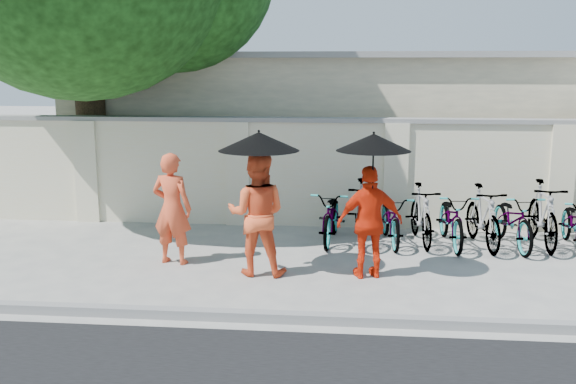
{
  "coord_description": "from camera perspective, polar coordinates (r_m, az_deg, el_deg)",
  "views": [
    {
      "loc": [
        1.11,
        -8.93,
        3.01
      ],
      "look_at": [
        0.18,
        0.84,
        1.1
      ],
      "focal_mm": 40.0,
      "sensor_mm": 36.0,
      "label": 1
    }
  ],
  "objects": [
    {
      "name": "bike_3",
      "position": [
        11.31,
        11.74,
        -1.98
      ],
      "size": [
        0.63,
        1.74,
        1.03
      ],
      "primitive_type": "imported",
      "rotation": [
        0.0,
        0.0,
        0.09
      ],
      "color": "gray",
      "rests_on": "ground"
    },
    {
      "name": "monk_center",
      "position": [
        9.38,
        -2.79,
        -1.98
      ],
      "size": [
        0.9,
        0.71,
        1.81
      ],
      "primitive_type": "imported",
      "rotation": [
        0.0,
        0.0,
        3.11
      ],
      "color": "#F15729",
      "rests_on": "ground"
    },
    {
      "name": "bike_7",
      "position": [
        11.73,
        21.7,
        -1.86
      ],
      "size": [
        0.58,
        1.87,
        1.11
      ],
      "primitive_type": "imported",
      "rotation": [
        0.0,
        0.0,
        -0.03
      ],
      "color": "gray",
      "rests_on": "ground"
    },
    {
      "name": "bike_0",
      "position": [
        11.21,
        3.95,
        -2.12
      ],
      "size": [
        0.77,
        1.83,
        0.94
      ],
      "primitive_type": "imported",
      "rotation": [
        0.0,
        0.0,
        -0.09
      ],
      "color": "gray",
      "rests_on": "ground"
    },
    {
      "name": "monk_right",
      "position": [
        9.31,
        7.29,
        -2.68
      ],
      "size": [
        1.03,
        0.63,
        1.64
      ],
      "primitive_type": "imported",
      "rotation": [
        0.0,
        0.0,
        3.39
      ],
      "color": "red",
      "rests_on": "ground"
    },
    {
      "name": "monk_left",
      "position": [
        10.05,
        -10.27,
        -1.46
      ],
      "size": [
        0.7,
        0.53,
        1.74
      ],
      "primitive_type": "imported",
      "rotation": [
        0.0,
        0.0,
        2.94
      ],
      "color": "#E44C28",
      "rests_on": "ground"
    },
    {
      "name": "bike_1",
      "position": [
        11.23,
        6.56,
        -1.76
      ],
      "size": [
        0.59,
        1.82,
        1.08
      ],
      "primitive_type": "imported",
      "rotation": [
        0.0,
        0.0,
        0.04
      ],
      "color": "gray",
      "rests_on": "ground"
    },
    {
      "name": "parasol_right",
      "position": [
        9.03,
        7.62,
        4.4
      ],
      "size": [
        1.05,
        1.05,
        1.18
      ],
      "color": "black",
      "rests_on": "ground"
    },
    {
      "name": "bike_6",
      "position": [
        11.51,
        19.38,
        -2.36
      ],
      "size": [
        0.83,
        1.86,
        0.95
      ],
      "primitive_type": "imported",
      "rotation": [
        0.0,
        0.0,
        0.11
      ],
      "color": "gray",
      "rests_on": "ground"
    },
    {
      "name": "bike_2",
      "position": [
        11.22,
        9.16,
        -2.37
      ],
      "size": [
        0.75,
        1.73,
        0.88
      ],
      "primitive_type": "imported",
      "rotation": [
        0.0,
        0.0,
        0.1
      ],
      "color": "gray",
      "rests_on": "ground"
    },
    {
      "name": "building_behind",
      "position": [
        16.02,
        8.65,
        5.84
      ],
      "size": [
        14.0,
        6.0,
        3.2
      ],
      "primitive_type": "cube",
      "color": "beige",
      "rests_on": "ground"
    },
    {
      "name": "bike_8",
      "position": [
        11.83,
        24.15,
        -2.55
      ],
      "size": [
        0.73,
        1.7,
        0.87
      ],
      "primitive_type": "imported",
      "rotation": [
        0.0,
        0.0,
        -0.1
      ],
      "color": "gray",
      "rests_on": "ground"
    },
    {
      "name": "kerb",
      "position": [
        7.89,
        -3.12,
        -10.96
      ],
      "size": [
        40.0,
        0.16,
        0.12
      ],
      "primitive_type": "cube",
      "color": "slate",
      "rests_on": "ground"
    },
    {
      "name": "ground",
      "position": [
        9.49,
        -1.58,
        -7.48
      ],
      "size": [
        80.0,
        80.0,
        0.0
      ],
      "primitive_type": "plane",
      "color": "#A4A196"
    },
    {
      "name": "bike_4",
      "position": [
        11.29,
        14.36,
        -2.32
      ],
      "size": [
        0.72,
        1.83,
        0.95
      ],
      "primitive_type": "imported",
      "rotation": [
        0.0,
        0.0,
        0.05
      ],
      "color": "gray",
      "rests_on": "ground"
    },
    {
      "name": "compound_wall",
      "position": [
        12.3,
        4.85,
        1.56
      ],
      "size": [
        20.0,
        0.3,
        2.0
      ],
      "primitive_type": "cube",
      "color": "beige",
      "rests_on": "ground"
    },
    {
      "name": "bike_5",
      "position": [
        11.35,
        16.94,
        -2.13
      ],
      "size": [
        0.7,
        1.79,
        1.05
      ],
      "primitive_type": "imported",
      "rotation": [
        0.0,
        0.0,
        0.12
      ],
      "color": "gray",
      "rests_on": "ground"
    },
    {
      "name": "parasol_center",
      "position": [
        9.11,
        -2.61,
        4.52
      ],
      "size": [
        1.16,
        1.16,
        1.09
      ],
      "color": "black",
      "rests_on": "ground"
    }
  ]
}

